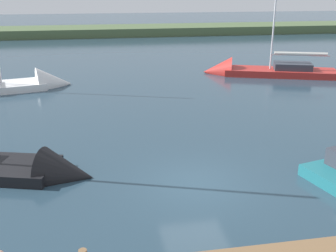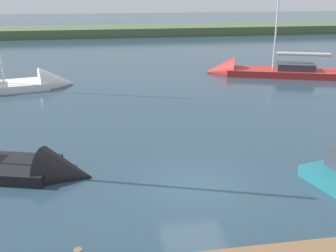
{
  "view_description": "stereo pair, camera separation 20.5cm",
  "coord_description": "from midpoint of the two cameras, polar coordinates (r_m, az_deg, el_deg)",
  "views": [
    {
      "loc": [
        3.35,
        12.83,
        6.91
      ],
      "look_at": [
        0.42,
        -3.66,
        1.03
      ],
      "focal_mm": 42.68,
      "sensor_mm": 36.0,
      "label": 1
    },
    {
      "loc": [
        3.15,
        12.86,
        6.91
      ],
      "look_at": [
        0.42,
        -3.66,
        1.03
      ],
      "focal_mm": 42.68,
      "sensor_mm": 36.0,
      "label": 2
    }
  ],
  "objects": [
    {
      "name": "ground_plane",
      "position": [
        14.95,
        3.67,
        -8.24
      ],
      "size": [
        200.0,
        200.0,
        0.0
      ],
      "primitive_type": "plane",
      "color": "#263D4C"
    },
    {
      "name": "far_shoreline",
      "position": [
        62.07,
        -7.2,
        12.8
      ],
      "size": [
        180.0,
        8.0,
        2.4
      ],
      "primitive_type": "cube",
      "color": "#4C603D",
      "rests_on": "ground_plane"
    },
    {
      "name": "sailboat_behind_pier",
      "position": [
        30.34,
        -21.05,
        5.23
      ],
      "size": [
        10.28,
        4.83,
        10.73
      ],
      "rotation": [
        0.0,
        0.0,
        3.37
      ],
      "color": "white",
      "rests_on": "ground_plane"
    },
    {
      "name": "sailboat_far_left",
      "position": [
        33.91,
        12.18,
        7.51
      ],
      "size": [
        10.94,
        5.93,
        12.02
      ],
      "rotation": [
        0.0,
        0.0,
        -0.33
      ],
      "color": "#B22823",
      "rests_on": "ground_plane"
    },
    {
      "name": "sailboat_mid_channel",
      "position": [
        16.93,
        -22.94,
        -5.87
      ],
      "size": [
        9.18,
        4.62,
        10.04
      ],
      "rotation": [
        0.0,
        0.0,
        2.86
      ],
      "color": "black",
      "rests_on": "ground_plane"
    }
  ]
}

